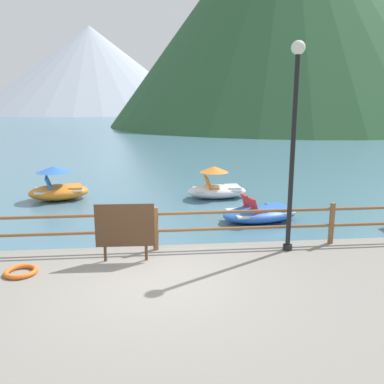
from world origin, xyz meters
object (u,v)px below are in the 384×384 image
(sign_board, at_px, (125,226))
(life_ring, at_px, (21,272))
(pedal_boat_3, at_px, (58,188))
(pedal_boat_2, at_px, (260,213))
(pedal_boat_0, at_px, (217,188))
(lamp_post, at_px, (294,130))

(sign_board, distance_m, life_ring, 2.09)
(sign_board, distance_m, pedal_boat_3, 7.84)
(sign_board, relative_size, life_ring, 1.95)
(sign_board, relative_size, pedal_boat_2, 0.46)
(life_ring, height_order, pedal_boat_3, pedal_boat_3)
(pedal_boat_3, bearing_deg, pedal_boat_0, -3.10)
(life_ring, height_order, pedal_boat_2, pedal_boat_2)
(sign_board, xyz_separation_m, pedal_boat_3, (-2.90, 7.26, -0.69))
(life_ring, distance_m, pedal_boat_3, 7.77)
(pedal_boat_2, bearing_deg, life_ring, -143.75)
(pedal_boat_0, bearing_deg, pedal_boat_3, 176.90)
(pedal_boat_2, bearing_deg, lamp_post, -95.84)
(life_ring, xyz_separation_m, pedal_boat_2, (5.75, 4.22, -0.20))
(pedal_boat_3, bearing_deg, life_ring, -82.80)
(sign_board, bearing_deg, pedal_boat_3, 111.78)
(life_ring, height_order, pedal_boat_0, pedal_boat_0)
(life_ring, bearing_deg, sign_board, 13.32)
(sign_board, bearing_deg, pedal_boat_2, 44.51)
(life_ring, relative_size, pedal_boat_2, 0.24)
(pedal_boat_0, bearing_deg, lamp_post, -85.98)
(sign_board, bearing_deg, pedal_boat_0, 66.62)
(lamp_post, bearing_deg, pedal_boat_0, 94.02)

